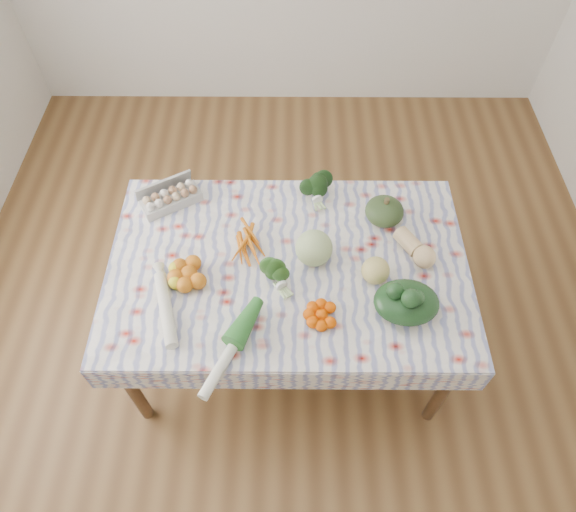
% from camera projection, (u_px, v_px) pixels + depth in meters
% --- Properties ---
extents(ground, '(4.50, 4.50, 0.00)m').
position_uv_depth(ground, '(288.00, 339.00, 2.97)').
color(ground, brown).
rests_on(ground, ground).
extents(dining_table, '(1.60, 1.00, 0.75)m').
position_uv_depth(dining_table, '(288.00, 274.00, 2.43)').
color(dining_table, brown).
rests_on(dining_table, ground).
extents(tablecloth, '(1.66, 1.06, 0.01)m').
position_uv_depth(tablecloth, '(288.00, 264.00, 2.36)').
color(tablecloth, white).
rests_on(tablecloth, dining_table).
extents(egg_carton, '(0.31, 0.25, 0.08)m').
position_uv_depth(egg_carton, '(171.00, 199.00, 2.54)').
color(egg_carton, '#B7B7B2').
rests_on(egg_carton, tablecloth).
extents(carrot_bunch, '(0.21, 0.19, 0.04)m').
position_uv_depth(carrot_bunch, '(248.00, 244.00, 2.40)').
color(carrot_bunch, orange).
rests_on(carrot_bunch, tablecloth).
extents(kale_bunch, '(0.17, 0.15, 0.12)m').
position_uv_depth(kale_bunch, '(315.00, 190.00, 2.55)').
color(kale_bunch, '#163412').
rests_on(kale_bunch, tablecloth).
extents(kabocha_squash, '(0.20, 0.20, 0.12)m').
position_uv_depth(kabocha_squash, '(384.00, 211.00, 2.47)').
color(kabocha_squash, '#324723').
rests_on(kabocha_squash, tablecloth).
extents(cabbage, '(0.21, 0.21, 0.17)m').
position_uv_depth(cabbage, '(314.00, 248.00, 2.30)').
color(cabbage, '#A5C07B').
rests_on(cabbage, tablecloth).
extents(butternut_squash, '(0.21, 0.25, 0.10)m').
position_uv_depth(butternut_squash, '(416.00, 247.00, 2.35)').
color(butternut_squash, '#DEBA7F').
rests_on(butternut_squash, tablecloth).
extents(orange_cluster, '(0.30, 0.30, 0.08)m').
position_uv_depth(orange_cluster, '(189.00, 273.00, 2.28)').
color(orange_cluster, orange).
rests_on(orange_cluster, tablecloth).
extents(broccoli, '(0.18, 0.18, 0.10)m').
position_uv_depth(broccoli, '(276.00, 277.00, 2.26)').
color(broccoli, '#255019').
rests_on(broccoli, tablecloth).
extents(mandarin_cluster, '(0.18, 0.18, 0.05)m').
position_uv_depth(mandarin_cluster, '(321.00, 314.00, 2.17)').
color(mandarin_cluster, '#E55000').
rests_on(mandarin_cluster, tablecloth).
extents(grapefruit, '(0.16, 0.16, 0.13)m').
position_uv_depth(grapefruit, '(375.00, 270.00, 2.26)').
color(grapefruit, '#D0C066').
rests_on(grapefruit, tablecloth).
extents(spinach_bag, '(0.30, 0.25, 0.12)m').
position_uv_depth(spinach_bag, '(406.00, 302.00, 2.16)').
color(spinach_bag, black).
rests_on(spinach_bag, tablecloth).
extents(daikon, '(0.16, 0.38, 0.05)m').
position_uv_depth(daikon, '(166.00, 309.00, 2.18)').
color(daikon, silver).
rests_on(daikon, tablecloth).
extents(leek, '(0.24, 0.43, 0.05)m').
position_uv_depth(leek, '(231.00, 349.00, 2.08)').
color(leek, white).
rests_on(leek, tablecloth).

